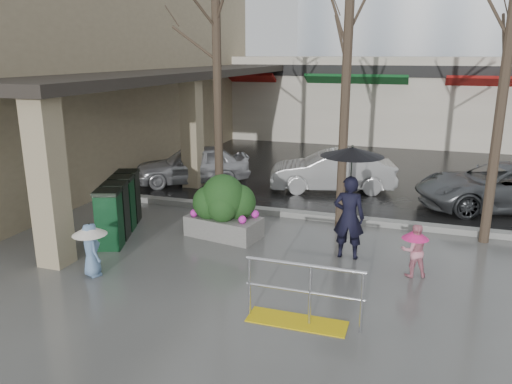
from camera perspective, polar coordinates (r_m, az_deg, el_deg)
The scene contains 19 objects.
ground at distance 9.62m, azimuth -1.22°, elevation -10.00°, with size 120.00×120.00×0.00m, color #51514F.
street_asphalt at distance 30.59m, azimuth 12.81°, elevation 7.38°, with size 120.00×36.00×0.01m, color black.
curb at distance 13.16m, azimuth 4.62°, elevation -2.53°, with size 120.00×0.30×0.15m, color gray.
near_building at distance 20.09m, azimuth -18.65°, elevation 14.34°, with size 6.00×18.00×8.00m, color tan.
canopy_slab at distance 17.93m, azimuth -7.38°, elevation 13.75°, with size 2.80×18.00×0.25m, color #2D2823.
pillar_front at distance 10.54m, azimuth -22.66°, elevation 1.19°, with size 0.55×0.55×3.50m, color tan.
pillar_back at distance 15.91m, azimuth -7.32°, elevation 6.75°, with size 0.55×0.55×3.50m, color tan.
storefront_row at distance 26.24m, azimuth 16.56°, elevation 10.25°, with size 34.00×6.74×4.00m.
handrail at distance 8.08m, azimuth 5.17°, elevation -12.35°, with size 1.90×0.50×1.03m.
tree_west at distance 12.79m, azimuth -4.60°, elevation 19.70°, with size 3.20×3.20×6.80m.
tree_midwest at distance 11.95m, azimuth 10.67°, elevation 20.52°, with size 3.20×3.20×7.00m.
woman at distance 10.33m, azimuth 10.70°, elevation -0.09°, with size 1.28×1.28×2.40m.
child_pink at distance 10.02m, azimuth 17.66°, elevation -6.05°, with size 0.61×0.54×1.05m.
child_blue at distance 10.06m, azimuth -18.38°, elevation -5.64°, with size 0.66×0.66×1.06m.
planter at distance 11.58m, azimuth -3.68°, elevation -1.75°, with size 1.84×1.15×1.49m.
news_boxes at distance 12.18m, azimuth -15.33°, elevation -1.65°, with size 1.29×2.41×1.32m.
car_a at distance 16.57m, azimuth -7.23°, elevation 3.16°, with size 1.49×3.70×1.26m, color #B2B3B7.
car_b at distance 15.68m, azimuth 8.66°, elevation 2.41°, with size 1.33×3.82×1.26m, color silver.
car_c at distance 15.23m, azimuth 26.25°, elevation 0.56°, with size 2.09×4.53×1.26m, color #55585C.
Camera 1 is at (2.92, -8.17, 4.15)m, focal length 35.00 mm.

